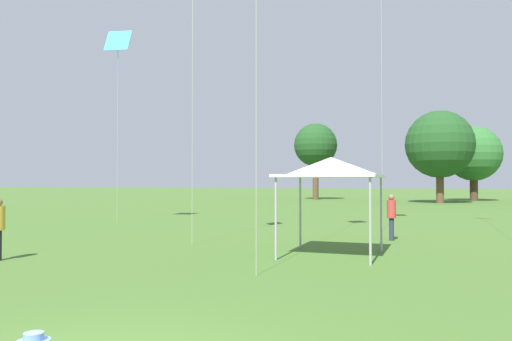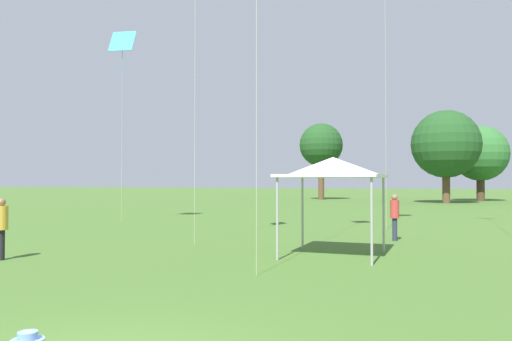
{
  "view_description": "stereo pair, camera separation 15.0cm",
  "coord_description": "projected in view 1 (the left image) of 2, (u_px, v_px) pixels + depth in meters",
  "views": [
    {
      "loc": [
        3.58,
        -4.55,
        2.2
      ],
      "look_at": [
        -0.13,
        5.94,
        2.44
      ],
      "focal_mm": 35.0,
      "sensor_mm": 36.0,
      "label": 1
    },
    {
      "loc": [
        3.72,
        -4.49,
        2.2
      ],
      "look_at": [
        -0.13,
        5.94,
        2.44
      ],
      "focal_mm": 35.0,
      "sensor_mm": 36.0,
      "label": 2
    }
  ],
  "objects": [
    {
      "name": "person_standing_2",
      "position": [
        391.0,
        213.0,
        18.49
      ],
      "size": [
        0.42,
        0.42,
        1.72
      ],
      "rotation": [
        0.0,
        0.0,
        5.92
      ],
      "color": "#282D42",
      "rests_on": "ground"
    },
    {
      "name": "distant_tree_0",
      "position": [
        474.0,
        154.0,
        56.14
      ],
      "size": [
        6.15,
        6.15,
        8.4
      ],
      "color": "#473323",
      "rests_on": "ground"
    },
    {
      "name": "canopy_tent",
      "position": [
        331.0,
        168.0,
        14.78
      ],
      "size": [
        2.94,
        2.94,
        2.92
      ],
      "rotation": [
        0.0,
        0.0,
        -0.01
      ],
      "color": "white",
      "rests_on": "ground"
    },
    {
      "name": "distant_tree_2",
      "position": [
        440.0,
        144.0,
        50.22
      ],
      "size": [
        6.79,
        6.79,
        9.34
      ],
      "color": "brown",
      "rests_on": "ground"
    },
    {
      "name": "kite_4",
      "position": [
        118.0,
        44.0,
        26.67
      ],
      "size": [
        1.43,
        0.87,
        10.34
      ],
      "rotation": [
        0.0,
        0.0,
        5.68
      ],
      "color": "#339EDB",
      "rests_on": "ground"
    },
    {
      "name": "distant_tree_1",
      "position": [
        316.0,
        146.0,
        60.2
      ],
      "size": [
        5.2,
        5.2,
        9.19
      ],
      "color": "brown",
      "rests_on": "ground"
    }
  ]
}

